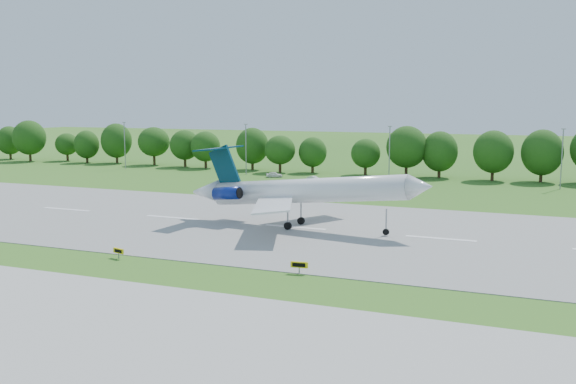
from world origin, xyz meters
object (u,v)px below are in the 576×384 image
object	(u,v)px
service_vehicle_a	(314,179)
service_vehicle_b	(274,175)
airliner	(295,190)
taxi_sign_left	(118,251)

from	to	relation	value
service_vehicle_a	service_vehicle_b	distance (m)	11.45
airliner	taxi_sign_left	xyz separation A→B (m)	(-11.93, -24.07, -4.44)
airliner	service_vehicle_a	bearing A→B (deg)	111.69
taxi_sign_left	service_vehicle_b	size ratio (longest dim) A/B	0.43
taxi_sign_left	service_vehicle_a	xyz separation A→B (m)	(-3.35, 74.70, -0.30)
airliner	taxi_sign_left	world-z (taller)	airliner
service_vehicle_b	airliner	bearing A→B (deg)	-173.23
taxi_sign_left	service_vehicle_a	size ratio (longest dim) A/B	0.49
airliner	service_vehicle_a	xyz separation A→B (m)	(-15.28, 50.63, -4.74)
service_vehicle_a	service_vehicle_b	world-z (taller)	service_vehicle_b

